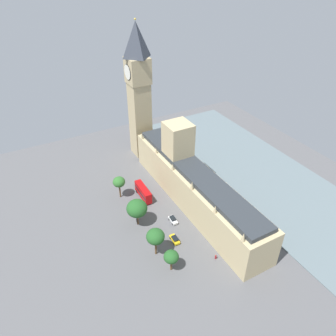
{
  "coord_description": "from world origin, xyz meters",
  "views": [
    {
      "loc": [
        50.14,
        74.81,
        78.17
      ],
      "look_at": [
        1.0,
        -14.8,
        7.96
      ],
      "focal_mm": 34.48,
      "sensor_mm": 36.0,
      "label": 1
    }
  ],
  "objects_px": {
    "parliament_building": "(193,183)",
    "plane_tree_leading": "(171,257)",
    "double_decker_bus_by_river_gate": "(143,192)",
    "car_white_far_end": "(173,220)",
    "car_yellow_cab_kerbside": "(175,239)",
    "street_lamp_near_tower": "(137,215)",
    "plane_tree_corner": "(119,182)",
    "plane_tree_opposite_hall": "(155,237)",
    "plane_tree_under_trees": "(137,208)",
    "pedestrian_trailing": "(216,257)",
    "clock_tower": "(139,91)"
  },
  "relations": [
    {
      "from": "clock_tower",
      "to": "parliament_building",
      "type": "bearing_deg",
      "value": 92.29
    },
    {
      "from": "parliament_building",
      "to": "plane_tree_under_trees",
      "type": "distance_m",
      "value": 22.77
    },
    {
      "from": "parliament_building",
      "to": "pedestrian_trailing",
      "type": "xyz_separation_m",
      "value": [
        8.18,
        26.54,
        -7.41
      ]
    },
    {
      "from": "double_decker_bus_by_river_gate",
      "to": "car_white_far_end",
      "type": "height_order",
      "value": "double_decker_bus_by_river_gate"
    },
    {
      "from": "clock_tower",
      "to": "plane_tree_leading",
      "type": "bearing_deg",
      "value": 72.39
    },
    {
      "from": "double_decker_bus_by_river_gate",
      "to": "car_yellow_cab_kerbside",
      "type": "height_order",
      "value": "double_decker_bus_by_river_gate"
    },
    {
      "from": "plane_tree_under_trees",
      "to": "street_lamp_near_tower",
      "type": "xyz_separation_m",
      "value": [
        0.28,
        0.09,
        -2.57
      ]
    },
    {
      "from": "car_white_far_end",
      "to": "plane_tree_under_trees",
      "type": "height_order",
      "value": "plane_tree_under_trees"
    },
    {
      "from": "plane_tree_opposite_hall",
      "to": "plane_tree_leading",
      "type": "bearing_deg",
      "value": 99.7
    },
    {
      "from": "plane_tree_under_trees",
      "to": "car_white_far_end",
      "type": "bearing_deg",
      "value": 156.95
    },
    {
      "from": "car_yellow_cab_kerbside",
      "to": "plane_tree_corner",
      "type": "distance_m",
      "value": 30.69
    },
    {
      "from": "double_decker_bus_by_river_gate",
      "to": "street_lamp_near_tower",
      "type": "height_order",
      "value": "street_lamp_near_tower"
    },
    {
      "from": "plane_tree_leading",
      "to": "plane_tree_corner",
      "type": "bearing_deg",
      "value": -89.12
    },
    {
      "from": "pedestrian_trailing",
      "to": "street_lamp_near_tower",
      "type": "distance_m",
      "value": 29.1
    },
    {
      "from": "clock_tower",
      "to": "plane_tree_under_trees",
      "type": "relative_size",
      "value": 5.66
    },
    {
      "from": "street_lamp_near_tower",
      "to": "double_decker_bus_by_river_gate",
      "type": "bearing_deg",
      "value": -123.39
    },
    {
      "from": "plane_tree_corner",
      "to": "plane_tree_leading",
      "type": "bearing_deg",
      "value": 90.88
    },
    {
      "from": "double_decker_bus_by_river_gate",
      "to": "pedestrian_trailing",
      "type": "height_order",
      "value": "double_decker_bus_by_river_gate"
    },
    {
      "from": "car_yellow_cab_kerbside",
      "to": "plane_tree_corner",
      "type": "bearing_deg",
      "value": 105.84
    },
    {
      "from": "car_white_far_end",
      "to": "plane_tree_leading",
      "type": "relative_size",
      "value": 0.58
    },
    {
      "from": "parliament_building",
      "to": "plane_tree_opposite_hall",
      "type": "bearing_deg",
      "value": 34.83
    },
    {
      "from": "clock_tower",
      "to": "plane_tree_opposite_hall",
      "type": "xyz_separation_m",
      "value": [
        21.54,
        56.54,
        -22.06
      ]
    },
    {
      "from": "clock_tower",
      "to": "plane_tree_opposite_hall",
      "type": "relative_size",
      "value": 5.78
    },
    {
      "from": "double_decker_bus_by_river_gate",
      "to": "parliament_building",
      "type": "bearing_deg",
      "value": 146.74
    },
    {
      "from": "parliament_building",
      "to": "plane_tree_leading",
      "type": "height_order",
      "value": "parliament_building"
    },
    {
      "from": "car_yellow_cab_kerbside",
      "to": "pedestrian_trailing",
      "type": "relative_size",
      "value": 2.56
    },
    {
      "from": "plane_tree_under_trees",
      "to": "parliament_building",
      "type": "bearing_deg",
      "value": -175.78
    },
    {
      "from": "plane_tree_corner",
      "to": "street_lamp_near_tower",
      "type": "distance_m",
      "value": 16.76
    },
    {
      "from": "car_white_far_end",
      "to": "plane_tree_corner",
      "type": "distance_m",
      "value": 24.57
    },
    {
      "from": "parliament_building",
      "to": "street_lamp_near_tower",
      "type": "distance_m",
      "value": 23.32
    },
    {
      "from": "plane_tree_leading",
      "to": "plane_tree_opposite_hall",
      "type": "relative_size",
      "value": 0.74
    },
    {
      "from": "double_decker_bus_by_river_gate",
      "to": "pedestrian_trailing",
      "type": "relative_size",
      "value": 6.15
    },
    {
      "from": "parliament_building",
      "to": "plane_tree_opposite_hall",
      "type": "distance_m",
      "value": 28.22
    },
    {
      "from": "parliament_building",
      "to": "plane_tree_corner",
      "type": "distance_m",
      "value": 26.95
    },
    {
      "from": "double_decker_bus_by_river_gate",
      "to": "plane_tree_corner",
      "type": "xyz_separation_m",
      "value": [
        7.52,
        -4.43,
        4.35
      ]
    },
    {
      "from": "parliament_building",
      "to": "car_yellow_cab_kerbside",
      "type": "bearing_deg",
      "value": 42.96
    },
    {
      "from": "car_white_far_end",
      "to": "street_lamp_near_tower",
      "type": "relative_size",
      "value": 0.65
    },
    {
      "from": "double_decker_bus_by_river_gate",
      "to": "plane_tree_opposite_hall",
      "type": "height_order",
      "value": "plane_tree_opposite_hall"
    },
    {
      "from": "car_yellow_cab_kerbside",
      "to": "plane_tree_opposite_hall",
      "type": "bearing_deg",
      "value": -165.33
    },
    {
      "from": "car_yellow_cab_kerbside",
      "to": "street_lamp_near_tower",
      "type": "xyz_separation_m",
      "value": [
        7.43,
        -12.7,
        3.63
      ]
    },
    {
      "from": "double_decker_bus_by_river_gate",
      "to": "car_white_far_end",
      "type": "bearing_deg",
      "value": 102.73
    },
    {
      "from": "car_white_far_end",
      "to": "car_yellow_cab_kerbside",
      "type": "height_order",
      "value": "same"
    },
    {
      "from": "parliament_building",
      "to": "car_yellow_cab_kerbside",
      "type": "xyz_separation_m",
      "value": [
        15.54,
        14.47,
        -7.29
      ]
    },
    {
      "from": "double_decker_bus_by_river_gate",
      "to": "plane_tree_leading",
      "type": "height_order",
      "value": "plane_tree_leading"
    },
    {
      "from": "plane_tree_under_trees",
      "to": "plane_tree_leading",
      "type": "distance_m",
      "value": 21.87
    },
    {
      "from": "car_white_far_end",
      "to": "plane_tree_corner",
      "type": "xyz_separation_m",
      "value": [
        10.86,
        -21.18,
        6.1
      ]
    },
    {
      "from": "clock_tower",
      "to": "pedestrian_trailing",
      "type": "xyz_separation_m",
      "value": [
        6.56,
        66.97,
        -28.73
      ]
    },
    {
      "from": "clock_tower",
      "to": "plane_tree_opposite_hall",
      "type": "distance_m",
      "value": 64.4
    },
    {
      "from": "plane_tree_corner",
      "to": "plane_tree_leading",
      "type": "distance_m",
      "value": 38.3
    },
    {
      "from": "car_white_far_end",
      "to": "parliament_building",
      "type": "bearing_deg",
      "value": -148.9
    }
  ]
}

